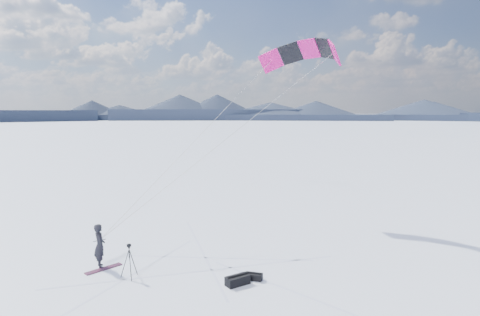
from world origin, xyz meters
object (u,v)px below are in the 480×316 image
tripod (129,256)px  gear_bag_a (238,280)px  gear_bag_b (254,276)px  snowkiter (101,267)px  snowboard (104,269)px

tripod → gear_bag_a: (3.64, -2.64, -0.74)m
gear_bag_a → gear_bag_b: gear_bag_a is taller
snowkiter → snowboard: snowkiter is taller
snowkiter → snowboard: bearing=-170.4°
snowkiter → snowboard: size_ratio=1.19×
snowboard → gear_bag_b: gear_bag_b is taller
snowkiter → gear_bag_a: bearing=-137.5°
snowkiter → gear_bag_b: (5.36, -4.27, 0.14)m
snowboard → gear_bag_a: gear_bag_a is taller
gear_bag_b → tripod: bearing=-166.3°
tripod → gear_bag_b: size_ratio=1.92×
tripod → gear_bag_a: size_ratio=1.44×
tripod → gear_bag_a: tripod is taller
tripod → snowboard: bearing=93.7°
snowkiter → tripod: bearing=-156.1°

